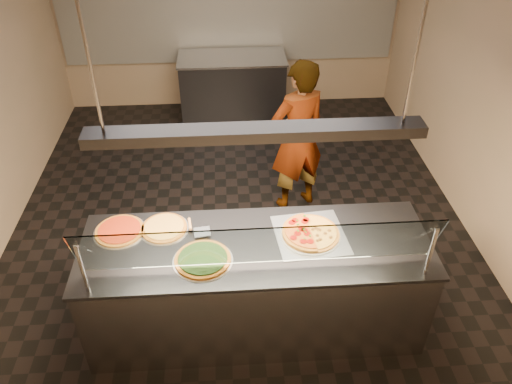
{
  "coord_description": "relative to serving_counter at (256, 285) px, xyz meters",
  "views": [
    {
      "loc": [
        -0.11,
        -4.35,
        3.62
      ],
      "look_at": [
        0.13,
        -0.84,
        1.02
      ],
      "focal_mm": 35.0,
      "sensor_mm": 36.0,
      "label": 1
    }
  ],
  "objects": [
    {
      "name": "pizza_spatula",
      "position": [
        -0.49,
        0.22,
        0.49
      ],
      "size": [
        0.2,
        0.23,
        0.02
      ],
      "color": "#B7B7BC",
      "rests_on": "pizza_spinach"
    },
    {
      "name": "sneeze_guard",
      "position": [
        0.0,
        -0.34,
        0.76
      ],
      "size": [
        2.56,
        0.18,
        0.54
      ],
      "color": "#B7B7BC",
      "rests_on": "serving_counter"
    },
    {
      "name": "heat_lamp_housing",
      "position": [
        0.0,
        -0.0,
        1.48
      ],
      "size": [
        2.3,
        0.18,
        0.08
      ],
      "primitive_type": "cube",
      "color": "#2F2F34",
      "rests_on": "ceiling"
    },
    {
      "name": "serving_counter",
      "position": [
        0.0,
        0.0,
        0.0
      ],
      "size": [
        2.8,
        0.94,
        0.93
      ],
      "color": "#B7B7BC",
      "rests_on": "ground"
    },
    {
      "name": "wall_right",
      "position": [
        2.42,
        1.42,
        1.03
      ],
      "size": [
        0.02,
        6.0,
        3.0
      ],
      "primitive_type": "cube",
      "color": "tan",
      "rests_on": "ground"
    },
    {
      "name": "pizza_tomato",
      "position": [
        -1.1,
        0.23,
        0.48
      ],
      "size": [
        0.42,
        0.42,
        0.03
      ],
      "color": "silver",
      "rests_on": "serving_counter"
    },
    {
      "name": "ground",
      "position": [
        -0.09,
        1.42,
        -0.48
      ],
      "size": [
        5.0,
        6.0,
        0.02
      ],
      "primitive_type": "cube",
      "color": "black",
      "rests_on": "ground"
    },
    {
      "name": "pizza_spinach",
      "position": [
        -0.42,
        -0.15,
        0.48
      ],
      "size": [
        0.46,
        0.46,
        0.03
      ],
      "color": "silver",
      "rests_on": "serving_counter"
    },
    {
      "name": "half_pizza_pepperoni",
      "position": [
        0.34,
        0.09,
        0.5
      ],
      "size": [
        0.27,
        0.48,
        0.05
      ],
      "color": "brown",
      "rests_on": "perforated_tray"
    },
    {
      "name": "tile_band",
      "position": [
        -0.09,
        4.4,
        0.83
      ],
      "size": [
        4.9,
        0.02,
        1.2
      ],
      "primitive_type": "cube",
      "color": "silver",
      "rests_on": "wall_back"
    },
    {
      "name": "pizza_cheese",
      "position": [
        -0.74,
        0.24,
        0.48
      ],
      "size": [
        0.4,
        0.4,
        0.03
      ],
      "color": "silver",
      "rests_on": "serving_counter"
    },
    {
      "name": "prep_table",
      "position": [
        -0.07,
        3.97,
        0.0
      ],
      "size": [
        1.55,
        0.74,
        0.93
      ],
      "color": "#2F2F34",
      "rests_on": "ground"
    },
    {
      "name": "half_pizza_sausage",
      "position": [
        0.56,
        0.09,
        0.49
      ],
      "size": [
        0.27,
        0.48,
        0.04
      ],
      "color": "brown",
      "rests_on": "perforated_tray"
    },
    {
      "name": "worker",
      "position": [
        0.57,
        1.72,
        0.42
      ],
      "size": [
        0.76,
        0.64,
        1.77
      ],
      "primitive_type": "imported",
      "rotation": [
        0.0,
        0.0,
        3.53
      ],
      "color": "#24222D",
      "rests_on": "ground"
    },
    {
      "name": "lamp_rod_left",
      "position": [
        -1.0,
        -0.0,
        2.03
      ],
      "size": [
        0.02,
        0.02,
        1.01
      ],
      "primitive_type": "cylinder",
      "color": "#B7B7BC",
      "rests_on": "ceiling"
    },
    {
      "name": "lamp_rod_right",
      "position": [
        1.0,
        -0.0,
        2.03
      ],
      "size": [
        0.02,
        0.02,
        1.01
      ],
      "primitive_type": "cylinder",
      "color": "#B7B7BC",
      "rests_on": "ceiling"
    },
    {
      "name": "perforated_tray",
      "position": [
        0.45,
        0.09,
        0.47
      ],
      "size": [
        0.61,
        0.61,
        0.01
      ],
      "color": "silver",
      "rests_on": "serving_counter"
    },
    {
      "name": "wall_back",
      "position": [
        -0.09,
        4.43,
        1.03
      ],
      "size": [
        5.0,
        0.02,
        3.0
      ],
      "primitive_type": "cube",
      "color": "tan",
      "rests_on": "ground"
    }
  ]
}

